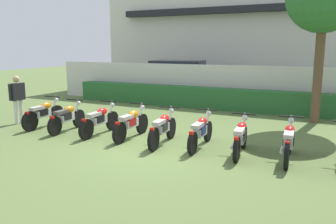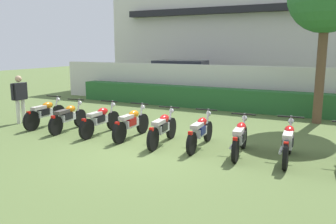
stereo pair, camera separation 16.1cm
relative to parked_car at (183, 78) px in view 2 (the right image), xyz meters
name	(u,v)px [view 2 (the right image)]	position (x,y,z in m)	size (l,w,h in m)	color
ground	(149,151)	(3.48, -9.63, -0.94)	(60.00, 60.00, 0.00)	#566B38
building	(273,18)	(3.48, 5.34, 3.38)	(19.16, 6.50, 8.63)	silver
compound_wall	(234,87)	(3.48, -2.34, -0.03)	(18.20, 0.30, 1.81)	silver
hedge_row	(229,99)	(3.48, -3.04, -0.49)	(14.56, 0.70, 0.89)	#28602D
parked_car	(183,78)	(0.00, 0.00, 0.00)	(4.69, 2.52, 1.89)	black
motorcycle_in_row_0	(45,113)	(-0.89, -8.84, -0.48)	(0.60, 1.87, 0.98)	black
motorcycle_in_row_1	(68,117)	(0.16, -8.91, -0.49)	(0.60, 1.80, 0.95)	black
motorcycle_in_row_2	(100,120)	(1.34, -8.81, -0.49)	(0.60, 1.92, 0.96)	black
motorcycle_in_row_3	(131,123)	(2.42, -8.78, -0.49)	(0.60, 1.88, 0.96)	black
motorcycle_in_row_4	(162,128)	(3.51, -8.94, -0.49)	(0.60, 1.91, 0.96)	black
motorcycle_in_row_5	(200,131)	(4.53, -8.77, -0.50)	(0.60, 1.92, 0.94)	black
motorcycle_in_row_6	(240,137)	(5.62, -8.92, -0.49)	(0.60, 1.79, 0.95)	black
motorcycle_in_row_7	(288,142)	(6.73, -8.89, -0.48)	(0.60, 1.88, 0.98)	black
inspector_person	(20,95)	(-2.10, -8.78, 0.03)	(0.22, 0.66, 1.64)	silver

